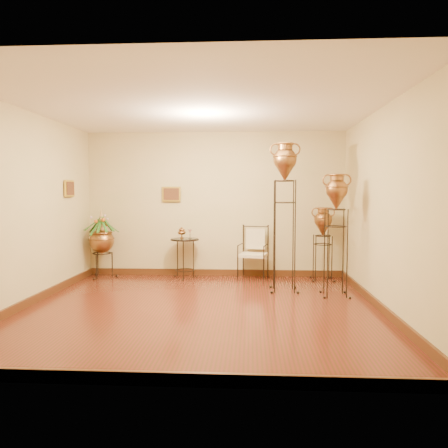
# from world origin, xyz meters

# --- Properties ---
(ground) EXTENTS (5.00, 5.00, 0.00)m
(ground) POSITION_xyz_m (0.00, 0.00, 0.00)
(ground) COLOR #5A1B15
(ground) RESTS_ON ground
(room_shell) EXTENTS (5.02, 5.02, 2.81)m
(room_shell) POSITION_xyz_m (-0.01, 0.01, 1.73)
(room_shell) COLOR #CEB785
(room_shell) RESTS_ON ground
(amphora_tall) EXTENTS (0.61, 0.61, 2.46)m
(amphora_tall) POSITION_xyz_m (1.25, 1.19, 1.26)
(amphora_tall) COLOR black
(amphora_tall) RESTS_ON ground
(amphora_mid) EXTENTS (0.46, 0.46, 1.94)m
(amphora_mid) POSITION_xyz_m (2.03, 0.88, 0.98)
(amphora_mid) COLOR black
(amphora_mid) RESTS_ON ground
(amphora_short) EXTENTS (0.49, 0.49, 1.38)m
(amphora_short) POSITION_xyz_m (2.04, 2.15, 0.69)
(amphora_short) COLOR black
(amphora_short) RESTS_ON ground
(planter_urn) EXTENTS (0.77, 0.77, 1.37)m
(planter_urn) POSITION_xyz_m (-2.15, 2.15, 0.76)
(planter_urn) COLOR black
(planter_urn) RESTS_ON ground
(armchair) EXTENTS (0.66, 0.63, 1.00)m
(armchair) POSITION_xyz_m (0.75, 2.15, 0.50)
(armchair) COLOR black
(armchair) RESTS_ON ground
(side_table) EXTENTS (0.65, 0.65, 0.96)m
(side_table) POSITION_xyz_m (-0.55, 2.15, 0.40)
(side_table) COLOR black
(side_table) RESTS_ON ground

